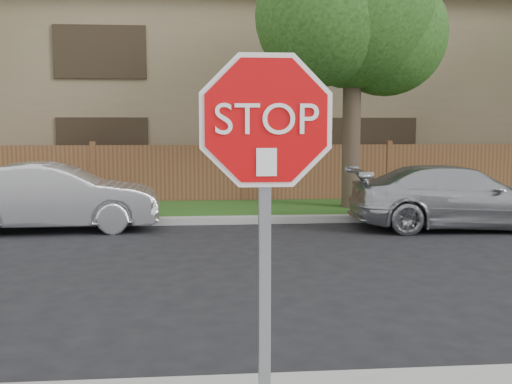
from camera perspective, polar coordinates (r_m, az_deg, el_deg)
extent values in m
plane|color=black|center=(5.28, 8.11, -17.45)|extent=(90.00, 90.00, 0.00)
cube|color=gray|center=(13.05, -0.10, -2.66)|extent=(70.00, 0.30, 0.15)
cube|color=#1E4714|center=(14.68, -0.67, -1.71)|extent=(70.00, 3.00, 0.12)
cube|color=brown|center=(16.19, -1.12, 1.68)|extent=(70.00, 0.12, 1.60)
cube|color=#8D7357|center=(21.74, -2.18, 8.68)|extent=(34.00, 8.00, 6.00)
cube|color=brown|center=(22.11, -2.22, 17.13)|extent=(35.20, 9.20, 0.50)
cylinder|color=#382B21|center=(14.85, 9.07, 5.66)|extent=(0.44, 0.44, 3.92)
sphere|color=#1A3911|center=(15.10, 9.27, 16.89)|extent=(3.80, 3.80, 3.80)
sphere|color=#1A3911|center=(15.54, 12.27, 14.43)|extent=(3.00, 3.00, 3.00)
sphere|color=#1A3911|center=(14.49, 6.47, 16.25)|extent=(3.20, 3.20, 3.20)
cube|color=gray|center=(3.39, 0.82, -8.59)|extent=(0.06, 0.06, 2.30)
cylinder|color=white|center=(3.21, 0.97, 6.81)|extent=(1.01, 0.02, 1.01)
cylinder|color=#BE070A|center=(3.20, 0.99, 6.81)|extent=(0.93, 0.02, 0.93)
cube|color=white|center=(3.19, 1.01, 2.86)|extent=(0.11, 0.00, 0.15)
imported|color=silver|center=(12.73, -18.65, -0.46)|extent=(4.24, 1.71, 1.37)
imported|color=#A6A9AD|center=(13.01, 18.73, -0.47)|extent=(4.58, 2.10, 1.30)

